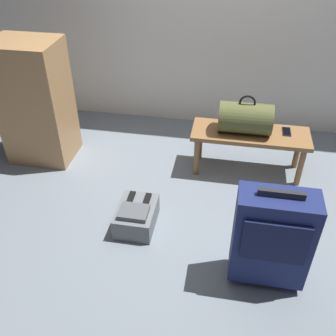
% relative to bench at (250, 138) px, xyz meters
% --- Properties ---
extents(ground_plane, '(6.60, 6.60, 0.00)m').
position_rel_bench_xyz_m(ground_plane, '(-0.38, -0.72, -0.34)').
color(ground_plane, slate).
extents(bench, '(1.00, 0.36, 0.40)m').
position_rel_bench_xyz_m(bench, '(0.00, 0.00, 0.00)').
color(bench, olive).
rests_on(bench, ground).
extents(duffel_bag_olive, '(0.44, 0.26, 0.34)m').
position_rel_bench_xyz_m(duffel_bag_olive, '(-0.06, 0.00, 0.19)').
color(duffel_bag_olive, '#51562D').
rests_on(duffel_bag_olive, bench).
extents(cell_phone, '(0.07, 0.14, 0.01)m').
position_rel_bench_xyz_m(cell_phone, '(0.30, 0.06, 0.07)').
color(cell_phone, '#191E4C').
rests_on(cell_phone, bench).
extents(suitcase_upright_navy, '(0.47, 0.25, 0.74)m').
position_rel_bench_xyz_m(suitcase_upright_navy, '(0.14, -1.19, 0.04)').
color(suitcase_upright_navy, navy).
rests_on(suitcase_upright_navy, ground).
extents(backpack_grey, '(0.28, 0.38, 0.21)m').
position_rel_bench_xyz_m(backpack_grey, '(-0.81, -0.86, -0.24)').
color(backpack_grey, slate).
rests_on(backpack_grey, ground).
extents(side_cabinet, '(0.56, 0.44, 1.10)m').
position_rel_bench_xyz_m(side_cabinet, '(-1.89, -0.08, 0.21)').
color(side_cabinet, '#A87A4C').
rests_on(side_cabinet, ground).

